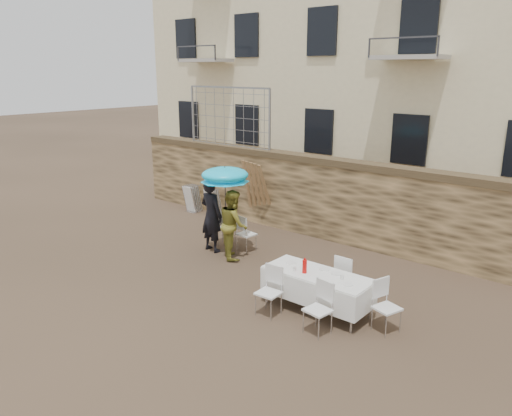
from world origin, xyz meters
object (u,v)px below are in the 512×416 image
Objects in this scene: table_chair_front_right at (318,309)px; table_chair_back at (347,277)px; table_chair_front_left at (269,292)px; table_chair_side at (387,307)px; chair_stack_left at (196,197)px; couple_chair_left at (226,228)px; man_suit at (211,215)px; couple_chair_right at (246,233)px; woman_dress at (233,224)px; chair_stack_right at (216,202)px; banquet_table at (317,275)px; umbrella at (225,177)px; soda_bottle at (305,267)px.

table_chair_front_right and table_chair_back have the same top height.
table_chair_front_left and table_chair_back have the same top height.
chair_stack_left is (-8.35, 3.36, -0.02)m from table_chair_side.
man_suit is at bearing 66.59° from couple_chair_left.
woman_dress is at bearing 101.39° from couple_chair_right.
table_chair_side is 1.04× the size of chair_stack_left.
chair_stack_left is 0.90m from chair_stack_right.
woman_dress reaches higher than table_chair_side.
table_chair_side is (1.20, -0.70, 0.00)m from table_chair_back.
banquet_table is 6.97m from chair_stack_right.
couple_chair_right is at bearing 155.71° from table_chair_front_right.
couple_chair_left is 4.07m from table_chair_front_left.
woman_dress reaches higher than table_chair_front_right.
table_chair_front_left is 1.10m from table_chair_front_right.
chair_stack_left is (-3.05, 1.82, -0.02)m from couple_chair_left.
table_chair_front_left is at bearing 120.66° from couple_chair_left.
table_chair_front_left and table_chair_side have the same top height.
woman_dress is 0.83× the size of umbrella.
umbrella reaches higher than table_chair_front_right.
man_suit is 0.91× the size of umbrella.
soda_bottle reaches higher than banquet_table.
table_chair_front_left is 1.00× the size of table_chair_back.
banquet_table is (3.20, -1.64, 0.25)m from couple_chair_right.
couple_chair_right is 1.00× the size of table_chair_back.
couple_chair_left reaches higher than chair_stack_right.
chair_stack_left is at bearing 146.70° from umbrella.
table_chair_front_right is 1.00× the size of table_chair_back.
umbrella is (0.40, 0.10, 1.02)m from man_suit.
couple_chair_left is 1.00× the size of table_chair_front_left.
couple_chair_right is at bearing 149.17° from soda_bottle.
chair_stack_left is (-6.35, 4.21, -0.02)m from table_chair_front_left.
man_suit is at bearing -37.81° from chair_stack_left.
table_chair_front_left is at bearing -123.69° from soda_bottle.
couple_chair_right is at bearing 89.62° from table_chair_side.
umbrella is 5.23m from table_chair_side.
umbrella is at bearing 143.58° from table_chair_front_left.
soda_bottle is 0.27× the size of table_chair_back.
chair_stack_left is (-3.45, 2.27, -1.51)m from umbrella.
chair_stack_right is (-5.85, 3.61, -0.45)m from soda_bottle.
couple_chair_left is 3.55m from chair_stack_left.
table_chair_front_right is (0.70, -0.60, -0.43)m from soda_bottle.
table_chair_front_right is 7.78m from chair_stack_right.
table_chair_front_right is 8.55m from chair_stack_left.
woman_dress is 3.38m from table_chair_back.
table_chair_front_left is 1.04× the size of chair_stack_left.
couple_chair_left reaches higher than chair_stack_left.
man_suit is 5.41m from table_chair_side.
woman_dress is at bearing 161.82° from table_chair_front_right.
woman_dress is 1.00m from couple_chair_left.
couple_chair_left is (-0.75, 0.55, -0.38)m from woman_dress.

